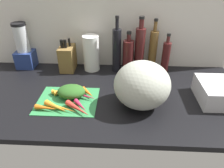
{
  "coord_description": "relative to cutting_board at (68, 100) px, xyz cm",
  "views": [
    {
      "loc": [
        10.33,
        -101.94,
        68.56
      ],
      "look_at": [
        5.81,
        -11.56,
        12.95
      ],
      "focal_mm": 32.92,
      "sensor_mm": 36.0,
      "label": 1
    }
  ],
  "objects": [
    {
      "name": "paper_towel_roll",
      "position": [
        8.6,
        39.46,
        11.94
      ],
      "size": [
        11.09,
        11.09,
        24.67
      ],
      "primitive_type": "cylinder",
      "color": "white",
      "rests_on": "ground_plane"
    },
    {
      "name": "carrot_7",
      "position": [
        -4.67,
        4.75,
        1.71
      ],
      "size": [
        11.73,
        4.63,
        2.61
      ],
      "primitive_type": "cone",
      "rotation": [
        0.0,
        1.57,
        -0.18
      ],
      "color": "orange",
      "rests_on": "cutting_board"
    },
    {
      "name": "carrot_4",
      "position": [
        7.85,
        -9.63,
        1.96
      ],
      "size": [
        15.3,
        12.71,
        3.12
      ],
      "primitive_type": "cone",
      "rotation": [
        0.0,
        1.57,
        -0.65
      ],
      "color": "red",
      "rests_on": "cutting_board"
    },
    {
      "name": "cutting_board",
      "position": [
        0.0,
        0.0,
        0.0
      ],
      "size": [
        33.38,
        27.19,
        0.8
      ],
      "primitive_type": "cube",
      "color": "#338C4C",
      "rests_on": "ground_plane"
    },
    {
      "name": "bottle_1",
      "position": [
        34.09,
        37.86,
        11.27
      ],
      "size": [
        7.46,
        7.46,
        28.59
      ],
      "color": "#471919",
      "rests_on": "ground_plane"
    },
    {
      "name": "carrot_9",
      "position": [
        -8.94,
        -9.49,
        1.79
      ],
      "size": [
        12.08,
        4.38,
        2.77
      ],
      "primitive_type": "cone",
      "rotation": [
        0.0,
        1.57,
        -0.14
      ],
      "color": "orange",
      "rests_on": "cutting_board"
    },
    {
      "name": "carrot_6",
      "position": [
        -3.93,
        -8.61,
        1.98
      ],
      "size": [
        14.24,
        9.98,
        3.16
      ],
      "primitive_type": "cone",
      "rotation": [
        0.0,
        1.57,
        -0.52
      ],
      "color": "orange",
      "rests_on": "cutting_board"
    },
    {
      "name": "bottle_4",
      "position": [
        59.73,
        38.6,
        10.85
      ],
      "size": [
        5.37,
        5.37,
        27.4
      ],
      "color": "#471919",
      "rests_on": "ground_plane"
    },
    {
      "name": "carrot_5",
      "position": [
        -0.81,
        -8.76,
        1.44
      ],
      "size": [
        17.23,
        7.6,
        2.09
      ],
      "primitive_type": "cone",
      "rotation": [
        0.0,
        1.57,
        -0.33
      ],
      "color": "orange",
      "rests_on": "cutting_board"
    },
    {
      "name": "carrot_0",
      "position": [
        10.71,
        5.36,
        1.98
      ],
      "size": [
        9.36,
        9.81,
        3.17
      ],
      "primitive_type": "cone",
      "rotation": [
        0.0,
        1.57,
        -0.83
      ],
      "color": "orange",
      "rests_on": "cutting_board"
    },
    {
      "name": "dish_rack",
      "position": [
        84.85,
        5.31,
        4.92
      ],
      "size": [
        23.88,
        23.92,
        10.65
      ],
      "primitive_type": "cube",
      "color": "silver",
      "rests_on": "ground_plane"
    },
    {
      "name": "bottle_0",
      "position": [
        26.26,
        38.15,
        15.2
      ],
      "size": [
        5.91,
        5.91,
        38.19
      ],
      "color": "black",
      "rests_on": "ground_plane"
    },
    {
      "name": "carrot_8",
      "position": [
        -1.09,
        11.68,
        1.44
      ],
      "size": [
        9.74,
        9.32,
        2.07
      ],
      "primitive_type": "cone",
      "rotation": [
        0.0,
        1.57,
        0.75
      ],
      "color": "red",
      "rests_on": "cutting_board"
    },
    {
      "name": "carrot_3",
      "position": [
        -4.19,
        7.06,
        1.84
      ],
      "size": [
        10.54,
        8.99,
        2.88
      ],
      "primitive_type": "cone",
      "rotation": [
        0.0,
        1.57,
        0.65
      ],
      "color": "orange",
      "rests_on": "cutting_board"
    },
    {
      "name": "carrot_greens_pile",
      "position": [
        1.71,
        3.53,
        3.74
      ],
      "size": [
        15.8,
        12.15,
        6.68
      ],
      "primitive_type": "ellipsoid",
      "color": "#2D6023",
      "rests_on": "cutting_board"
    },
    {
      "name": "ground_plane",
      "position": [
        19.24,
        9.96,
        -1.9
      ],
      "size": [
        170.0,
        80.0,
        3.0
      ],
      "primitive_type": "cube",
      "color": "black"
    },
    {
      "name": "knife_block",
      "position": [
        -8.21,
        38.57,
        8.44
      ],
      "size": [
        9.63,
        14.97,
        22.65
      ],
      "color": "brown",
      "rests_on": "ground_plane"
    },
    {
      "name": "blender_appliance",
      "position": [
        -39.61,
        41.4,
        13.43
      ],
      "size": [
        12.38,
        12.38,
        32.15
      ],
      "color": "navy",
      "rests_on": "ground_plane"
    },
    {
      "name": "carrot_1",
      "position": [
        8.73,
        -6.62,
        1.68
      ],
      "size": [
        9.07,
        10.29,
        2.56
      ],
      "primitive_type": "cone",
      "rotation": [
        0.0,
        1.57,
        -0.88
      ],
      "color": "#B2264C",
      "rests_on": "cutting_board"
    },
    {
      "name": "bottle_3",
      "position": [
        51.12,
        42.35,
        14.17
      ],
      "size": [
        5.76,
        5.76,
        35.77
      ],
      "color": "brown",
      "rests_on": "ground_plane"
    },
    {
      "name": "bottle_2",
      "position": [
        41.74,
        39.93,
        15.62
      ],
      "size": [
        6.69,
        6.69,
        37.63
      ],
      "color": "#471919",
      "rests_on": "ground_plane"
    },
    {
      "name": "carrot_2",
      "position": [
        7.85,
        2.93,
        1.89
      ],
      "size": [
        17.3,
        9.47,
        2.98
      ],
      "primitive_type": "cone",
      "rotation": [
        0.0,
        1.57,
        -0.39
      ],
      "color": "#B2264C",
      "rests_on": "cutting_board"
    },
    {
      "name": "wall_back",
      "position": [
        19.24,
        48.46,
        29.6
      ],
      "size": [
        170.0,
        3.0,
        60.0
      ],
      "primitive_type": "cube",
      "color": "silver",
      "rests_on": "ground_plane"
    },
    {
      "name": "winter_squash",
      "position": [
        40.54,
        -1.64,
        12.36
      ],
      "size": [
        29.24,
        26.98,
        25.53
      ],
      "primitive_type": "ellipsoid",
      "color": "#B2B7A8",
      "rests_on": "ground_plane"
    }
  ]
}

